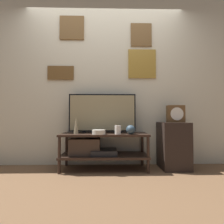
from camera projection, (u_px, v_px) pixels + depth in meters
name	position (u px, v px, depth m)	size (l,w,h in m)	color
ground_plane	(104.00, 175.00, 2.22)	(12.00, 12.00, 0.00)	brown
wall_back	(105.00, 79.00, 2.81)	(6.40, 0.08, 2.70)	beige
media_console	(97.00, 147.00, 2.49)	(1.23, 0.45, 0.51)	black
television	(102.00, 113.00, 2.61)	(0.99, 0.05, 0.58)	black
vase_round_glass	(131.00, 130.00, 2.36)	(0.12, 0.12, 0.12)	#2D4251
vase_slim_bronze	(76.00, 126.00, 2.43)	(0.07, 0.07, 0.23)	tan
vase_wide_bowl	(99.00, 132.00, 2.34)	(0.18, 0.18, 0.06)	beige
candle_jar	(118.00, 130.00, 2.37)	(0.09, 0.09, 0.12)	silver
side_table	(173.00, 145.00, 2.54)	(0.39, 0.42, 0.66)	black
mantel_clock	(176.00, 114.00, 2.56)	(0.25, 0.11, 0.25)	brown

